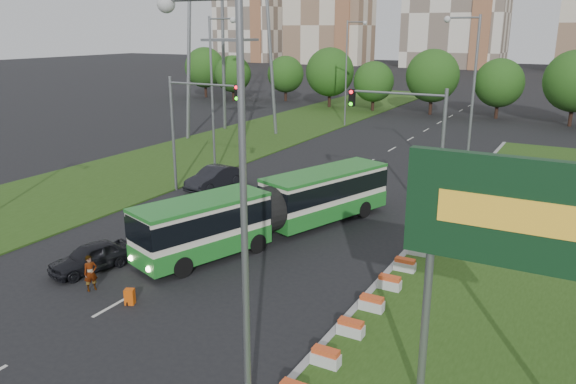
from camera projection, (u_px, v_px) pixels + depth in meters
The scene contains 17 objects.
ground at pixel (251, 268), 27.07m from camera, with size 360.00×360.00×0.00m, color black.
grass_median at pixel (559, 260), 27.79m from camera, with size 14.00×60.00×0.15m, color #274614.
median_kerb at pixel (421, 236), 30.99m from camera, with size 0.30×60.00×0.18m, color #999999.
left_verge at pixel (233, 143), 56.40m from camera, with size 12.00×110.00×0.10m, color #274614.
lane_markings at pixel (352, 172), 45.29m from camera, with size 0.20×100.00×0.01m, color beige, non-canonical shape.
flower_planters at pixel (372, 303), 22.68m from camera, with size 1.10×13.70×0.60m, color silver, non-canonical shape.
billboard at pixel (519, 226), 14.64m from camera, with size 6.00×0.37×8.00m.
traffic_mast_median at pixel (415, 134), 31.79m from camera, with size 5.76×0.32×8.00m.
traffic_mast_left at pixel (191, 117), 37.93m from camera, with size 5.76×0.32×8.00m.
street_lamps at pixel (294, 113), 35.19m from camera, with size 36.00×60.00×12.00m, color gray, non-canonical shape.
tree_line at pixel (565, 86), 67.50m from camera, with size 120.00×8.00×9.00m, color #1C4712, non-canonical shape.
midrise_west at pixel (250, 7), 192.08m from camera, with size 22.00×14.00×36.00m, color silver.
articulated_bus at pixel (271, 207), 30.92m from camera, with size 2.55×16.35×2.69m.
car_left_near at pixel (91, 257), 26.70m from camera, with size 1.60×3.97×1.35m, color black.
car_left_far at pixel (214, 178), 40.38m from camera, with size 1.67×4.79×1.58m, color black.
pedestrian at pixel (91, 273), 24.59m from camera, with size 0.59×0.39×1.63m, color gray.
shopping_trolley at pixel (130, 297), 23.48m from camera, with size 0.39×0.41×0.67m.
Camera 1 is at (13.58, -21.01, 11.14)m, focal length 35.00 mm.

